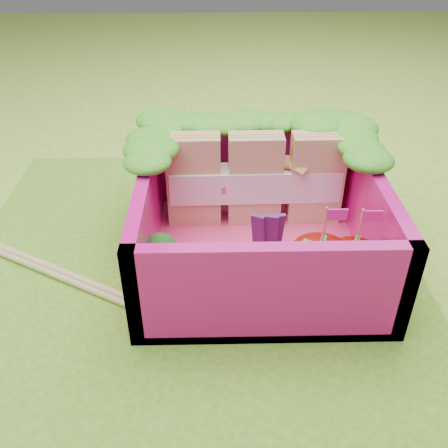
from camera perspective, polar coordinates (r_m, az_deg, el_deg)
The scene contains 13 objects.
ground at distance 2.96m, azimuth -3.80°, elevation -4.13°, with size 14.00×14.00×0.00m, color #6CAF31.
placemat at distance 2.95m, azimuth -3.81°, elevation -3.90°, with size 2.60×2.60×0.03m, color #5EA625.
bento_floor at distance 2.91m, azimuth 3.85°, elevation -3.63°, with size 1.30×1.30×0.05m, color #FF4184.
bento_box at distance 2.76m, azimuth 4.05°, elevation 0.48°, with size 1.30×1.30×0.55m.
lettuce_ruffle at distance 3.04m, azimuth 3.55°, elevation 10.93°, with size 1.43×0.83×0.11m.
sandwich_stack at distance 3.04m, azimuth 3.67°, elevation 5.06°, with size 1.06×0.19×0.57m.
broccoli at distance 2.57m, azimuth -6.27°, elevation -4.10°, with size 0.32×0.32×0.24m.
carrot_sticks at distance 2.54m, azimuth -1.58°, elevation -5.54°, with size 0.17×0.12×0.28m.
purple_wedges at distance 2.66m, azimuth 5.09°, elevation -1.94°, with size 0.16×0.05×0.38m.
strawberry_left at distance 2.56m, azimuth 10.74°, elevation -5.31°, with size 0.29×0.29×0.53m.
strawberry_right at distance 2.67m, azimuth 14.50°, elevation -4.67°, with size 0.23×0.23×0.47m.
snap_peas at distance 2.76m, azimuth 12.51°, elevation -5.52°, with size 0.59×0.54×0.05m.
chopsticks at distance 3.18m, azimuth -23.16°, elevation -3.16°, with size 1.77×1.01×0.04m.
Camera 1 is at (0.15, -2.32, 1.83)m, focal length 40.00 mm.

